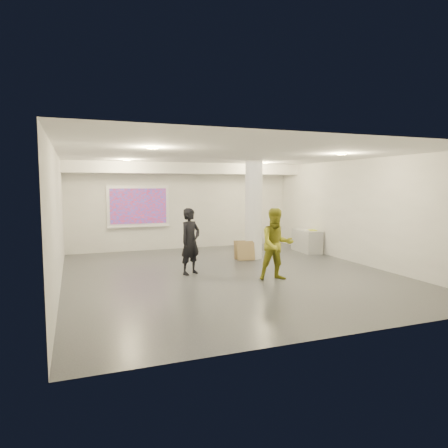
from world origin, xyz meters
name	(u,v)px	position (x,y,z in m)	size (l,w,h in m)	color
floor	(230,274)	(0.00, 0.00, 0.00)	(8.00, 9.00, 0.01)	#36393E
ceiling	(230,155)	(0.00, 0.00, 3.00)	(8.00, 9.00, 0.01)	white
wall_back	(184,207)	(0.00, 4.50, 1.50)	(8.00, 0.01, 3.00)	silver
wall_front	(342,238)	(0.00, -4.50, 1.50)	(8.00, 0.01, 3.00)	silver
wall_left	(58,221)	(-4.00, 0.00, 1.50)	(0.01, 9.00, 3.00)	silver
wall_right	(359,212)	(4.00, 0.00, 1.50)	(0.01, 9.00, 3.00)	silver
soffit_band	(187,169)	(0.00, 3.95, 2.82)	(8.00, 1.10, 0.36)	white
downlight_nw	(127,160)	(-2.20, 2.50, 2.98)	(0.22, 0.22, 0.02)	#FFE988
downlight_ne	(264,163)	(2.20, 2.50, 2.98)	(0.22, 0.22, 0.02)	#FFE988
downlight_sw	(152,148)	(-2.20, -1.50, 2.98)	(0.22, 0.22, 0.02)	#FFE988
downlight_se	(341,154)	(2.20, -1.50, 2.98)	(0.22, 0.22, 0.02)	#FFE988
column	(254,210)	(1.50, 1.80, 1.50)	(0.52, 0.52, 3.00)	white
projection_screen	(138,207)	(-1.60, 4.45, 1.53)	(2.10, 0.13, 1.42)	white
credenza	(307,241)	(3.72, 2.28, 0.37)	(0.53, 1.28, 0.75)	#999C9E
papers_stack	(308,230)	(3.71, 2.21, 0.76)	(0.27, 0.34, 0.02)	silver
postit_pad	(312,230)	(3.78, 2.03, 0.76)	(0.23, 0.31, 0.03)	#CCDC2C
cardboard_back	(243,250)	(1.14, 1.81, 0.28)	(0.52, 0.05, 0.57)	olive
cardboard_front	(246,251)	(1.14, 1.57, 0.29)	(0.53, 0.05, 0.59)	olive
woman	(190,241)	(-0.92, 0.36, 0.84)	(0.62, 0.40, 1.69)	black
man	(276,244)	(0.83, -0.95, 0.86)	(0.83, 0.65, 1.72)	olive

